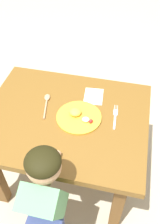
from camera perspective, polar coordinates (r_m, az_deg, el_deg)
ground_plane at (r=2.11m, az=-2.60°, el=-13.41°), size 8.00×8.00×0.00m
dining_table at (r=1.65m, az=-3.25°, el=-3.40°), size 1.02×0.83×0.67m
plate at (r=1.55m, az=-0.30°, el=-1.00°), size 0.28×0.28×0.05m
fork at (r=1.57m, az=7.89°, el=-1.07°), size 0.03×0.20×0.01m
spoon at (r=1.66m, az=-7.51°, el=2.33°), size 0.07×0.22×0.02m
person at (r=1.42m, az=-7.72°, el=-21.53°), size 0.18×0.38×0.92m
napkin at (r=1.70m, az=3.06°, el=3.54°), size 0.14×0.17×0.00m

